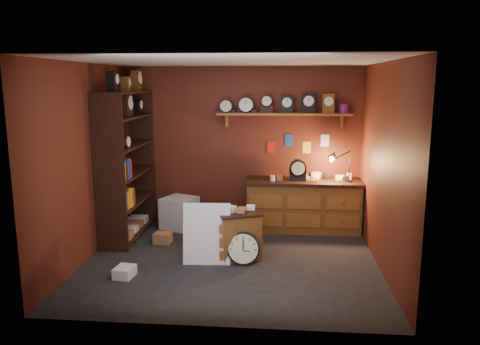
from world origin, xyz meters
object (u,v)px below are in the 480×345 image
Objects in this scene: shelving_unit at (125,158)px; big_round_clock at (243,249)px; low_cabinet at (238,232)px; workbench at (303,202)px.

shelving_unit reaches higher than big_round_clock.
shelving_unit is at bearing 132.74° from low_cabinet.
big_round_clock is (1.97, -1.11, -1.03)m from shelving_unit.
big_round_clock is (-0.87, -1.60, -0.25)m from workbench.
big_round_clock is (0.09, -0.26, -0.14)m from low_cabinet.
shelving_unit is 2.99m from workbench.
big_round_clock is at bearing -93.20° from low_cabinet.
low_cabinet is (1.88, -0.85, -0.89)m from shelving_unit.
workbench is 4.15× the size of big_round_clock.
big_round_clock is at bearing -118.60° from workbench.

